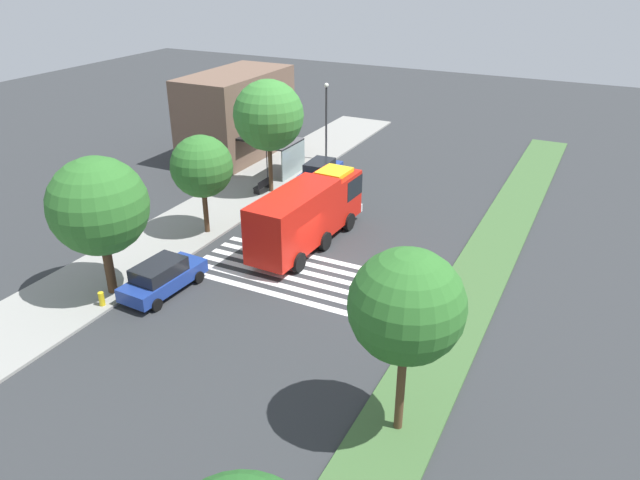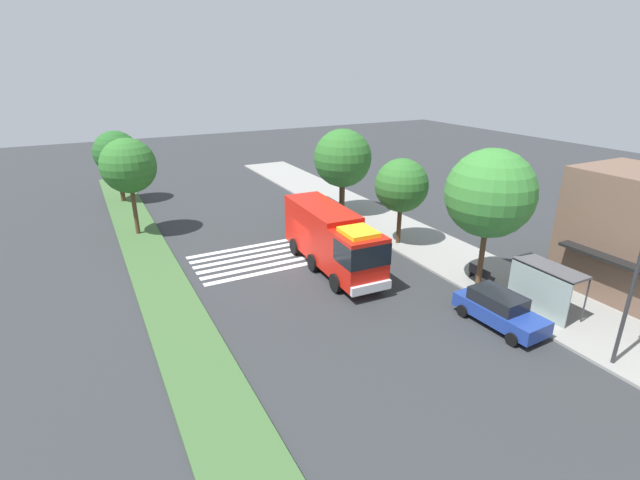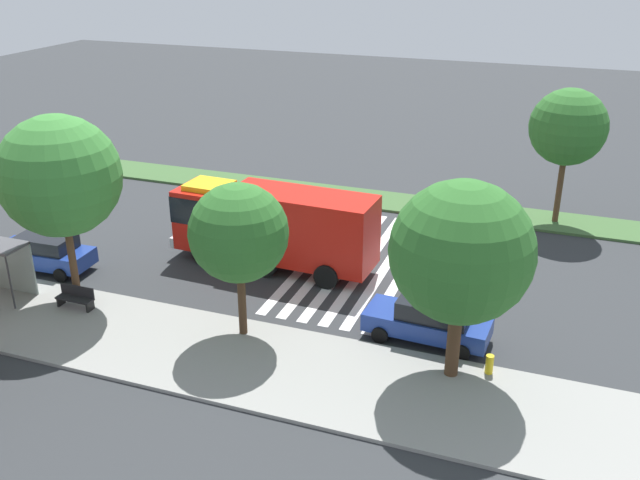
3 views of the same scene
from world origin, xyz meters
name	(u,v)px [view 2 (image 2 of 3)]	position (x,y,z in m)	size (l,w,h in m)	color
ground_plane	(295,262)	(0.00, 0.00, 0.00)	(120.00, 120.00, 0.00)	#2D3033
sidewalk	(411,237)	(0.00, 9.48, 0.07)	(60.00, 5.28, 0.14)	gray
median_strip	(163,288)	(0.00, -8.34, 0.07)	(60.00, 3.00, 0.14)	#3D6033
crosswalk	(285,253)	(-1.61, 0.00, 0.01)	(4.95, 12.31, 0.01)	silver
fire_truck	(333,238)	(2.19, 1.62, 2.10)	(9.76, 3.06, 3.73)	red
parked_car_west	(326,212)	(-6.17, 5.64, 0.88)	(4.80, 2.28, 1.72)	navy
parked_car_mid	(499,309)	(11.70, 5.64, 0.87)	(4.64, 2.17, 1.69)	navy
bus_stop_shelter	(544,281)	(11.89, 8.36, 1.89)	(3.50, 1.40, 2.46)	#4C4C51
bench_near_shelter	(481,274)	(7.89, 8.35, 0.59)	(1.60, 0.50, 0.90)	black
street_lamp	(633,286)	(16.36, 7.44, 3.81)	(0.36, 0.36, 6.22)	#2D2D30
sidewalk_tree_far_west	(343,158)	(-7.44, 7.84, 4.79)	(4.75, 4.75, 7.05)	#47301E
sidewalk_tree_west	(402,186)	(0.56, 7.84, 4.30)	(3.67, 3.67, 6.01)	#47301E
sidewalk_tree_center	(490,194)	(8.22, 7.84, 5.59)	(4.81, 4.81, 7.86)	#513823
median_tree_far_west	(116,153)	(-19.95, -8.34, 4.56)	(3.93, 3.93, 6.41)	#47301E
median_tree_west	(128,166)	(-10.06, -8.34, 5.25)	(3.92, 3.92, 7.09)	#513823
fire_hydrant	(330,206)	(-8.67, 7.34, 0.49)	(0.28, 0.28, 0.70)	gold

